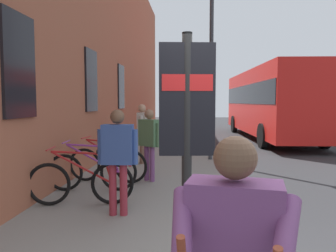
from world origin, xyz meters
TOP-DOWN VIEW (x-y plane):
  - ground at (6.00, -1.00)m, footprint 60.00×60.00m
  - sidewalk_pavement at (8.00, 1.75)m, footprint 24.00×3.50m
  - station_facade at (8.99, 3.80)m, footprint 22.00×0.65m
  - bicycle_nearest_sign at (2.39, 2.69)m, footprint 0.48×1.76m
  - bicycle_beside_lamp at (3.26, 2.78)m, footprint 0.48×1.77m
  - bicycle_mid_rack at (3.95, 2.65)m, footprint 0.48×1.77m
  - transit_info_sign at (0.40, 0.89)m, footprint 0.14×0.56m
  - city_bus at (13.61, -3.00)m, footprint 10.60×2.98m
  - pedestrian_by_facade at (4.14, 1.77)m, footprint 0.44×0.51m
  - pedestrian_near_bus at (6.14, 2.25)m, footprint 0.63×0.25m
  - pedestrian_crossing_street at (1.97, 1.96)m, footprint 0.24×0.62m
  - street_lamp at (6.92, 0.30)m, footprint 0.28×0.28m

SIDE VIEW (x-z plane):
  - ground at x=6.00m, z-range 0.00..0.00m
  - sidewalk_pavement at x=8.00m, z-range 0.00..0.12m
  - bicycle_nearest_sign at x=2.39m, z-range 0.02..1.00m
  - bicycle_beside_lamp at x=3.26m, z-range 0.02..1.00m
  - bicycle_mid_rack at x=3.95m, z-range 0.02..1.00m
  - pedestrian_by_facade at x=4.14m, z-range 0.29..1.86m
  - pedestrian_crossing_street at x=1.97m, z-range 0.30..1.91m
  - pedestrian_near_bus at x=6.14m, z-range 0.30..1.96m
  - transit_info_sign at x=0.40m, z-range 0.52..2.92m
  - city_bus at x=13.61m, z-range 0.24..3.59m
  - street_lamp at x=6.92m, z-range 0.60..5.93m
  - station_facade at x=8.99m, z-range 0.00..7.83m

